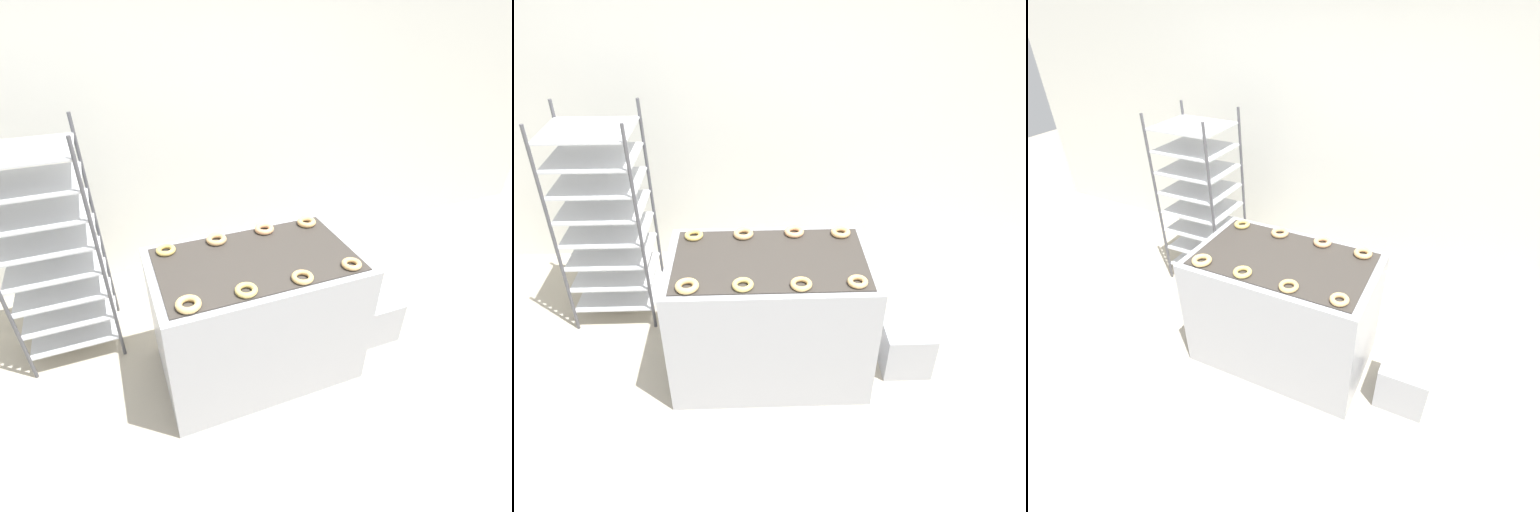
# 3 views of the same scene
# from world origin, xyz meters

# --- Properties ---
(ground_plane) EXTENTS (14.00, 14.00, 0.00)m
(ground_plane) POSITION_xyz_m (0.00, 0.00, 0.00)
(ground_plane) COLOR #B2A893
(wall_back) EXTENTS (8.00, 0.05, 2.80)m
(wall_back) POSITION_xyz_m (0.00, 2.12, 1.40)
(wall_back) COLOR silver
(wall_back) RESTS_ON ground_plane
(fryer_machine) EXTENTS (1.26, 0.77, 0.89)m
(fryer_machine) POSITION_xyz_m (0.00, 0.63, 0.45)
(fryer_machine) COLOR #A8AAB2
(fryer_machine) RESTS_ON ground_plane
(baking_rack_cart) EXTENTS (0.61, 0.53, 1.60)m
(baking_rack_cart) POSITION_xyz_m (-1.16, 1.31, 0.81)
(baking_rack_cart) COLOR #4C4C51
(baking_rack_cart) RESTS_ON ground_plane
(glaze_bin) EXTENTS (0.32, 0.32, 0.34)m
(glaze_bin) POSITION_xyz_m (0.93, 0.60, 0.17)
(glaze_bin) COLOR #A8AAB2
(glaze_bin) RESTS_ON ground_plane
(donut_near_left) EXTENTS (0.13, 0.13, 0.04)m
(donut_near_left) POSITION_xyz_m (-0.47, 0.35, 0.91)
(donut_near_left) COLOR #E2B970
(donut_near_left) RESTS_ON fryer_machine
(donut_near_midleft) EXTENTS (0.12, 0.12, 0.03)m
(donut_near_midleft) POSITION_xyz_m (-0.16, 0.36, 0.91)
(donut_near_midleft) COLOR #D8BC64
(donut_near_midleft) RESTS_ON fryer_machine
(donut_near_midright) EXTENTS (0.12, 0.12, 0.03)m
(donut_near_midright) POSITION_xyz_m (0.16, 0.35, 0.91)
(donut_near_midright) COLOR tan
(donut_near_midright) RESTS_ON fryer_machine
(donut_near_right) EXTENTS (0.12, 0.12, 0.03)m
(donut_near_right) POSITION_xyz_m (0.48, 0.36, 0.91)
(donut_near_right) COLOR #E0AF6D
(donut_near_right) RESTS_ON fryer_machine
(donut_far_left) EXTENTS (0.12, 0.12, 0.03)m
(donut_far_left) POSITION_xyz_m (-0.48, 0.90, 0.91)
(donut_far_left) COLOR #DDBA5E
(donut_far_left) RESTS_ON fryer_machine
(donut_far_midleft) EXTENTS (0.13, 0.13, 0.04)m
(donut_far_midleft) POSITION_xyz_m (-0.16, 0.90, 0.91)
(donut_far_midleft) COLOR tan
(donut_far_midleft) RESTS_ON fryer_machine
(donut_far_midright) EXTENTS (0.13, 0.13, 0.03)m
(donut_far_midright) POSITION_xyz_m (0.17, 0.92, 0.91)
(donut_far_midright) COLOR #E9A770
(donut_far_midright) RESTS_ON fryer_machine
(donut_far_right) EXTENTS (0.13, 0.13, 0.03)m
(donut_far_right) POSITION_xyz_m (0.47, 0.90, 0.91)
(donut_far_right) COLOR #E9B16D
(donut_far_right) RESTS_ON fryer_machine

